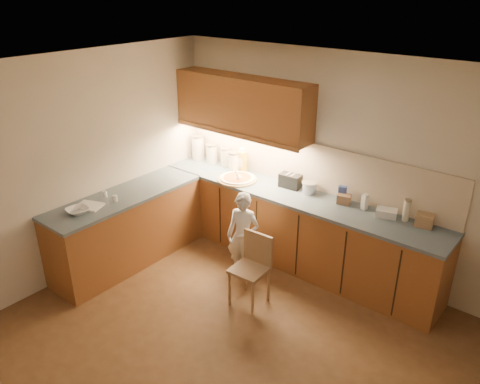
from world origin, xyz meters
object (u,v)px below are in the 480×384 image
(child, at_px, (243,237))
(toaster, at_px, (290,181))
(pizza_on_board, at_px, (237,179))
(oil_jug, at_px, (242,161))
(wooden_chair, at_px, (253,264))

(child, relative_size, toaster, 3.92)
(toaster, bearing_deg, child, -100.71)
(pizza_on_board, bearing_deg, child, -46.05)
(oil_jug, xyz_separation_m, toaster, (0.79, -0.03, -0.07))
(child, height_order, toaster, toaster)
(wooden_chair, relative_size, toaster, 2.89)
(oil_jug, bearing_deg, child, -50.68)
(oil_jug, distance_m, toaster, 0.79)
(oil_jug, relative_size, toaster, 1.20)
(pizza_on_board, height_order, toaster, pizza_on_board)
(pizza_on_board, distance_m, wooden_chair, 1.36)
(child, distance_m, oil_jug, 1.22)
(wooden_chair, xyz_separation_m, toaster, (-0.27, 1.11, 0.54))
(pizza_on_board, xyz_separation_m, wooden_chair, (0.92, -0.87, -0.48))
(wooden_chair, bearing_deg, pizza_on_board, 133.83)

